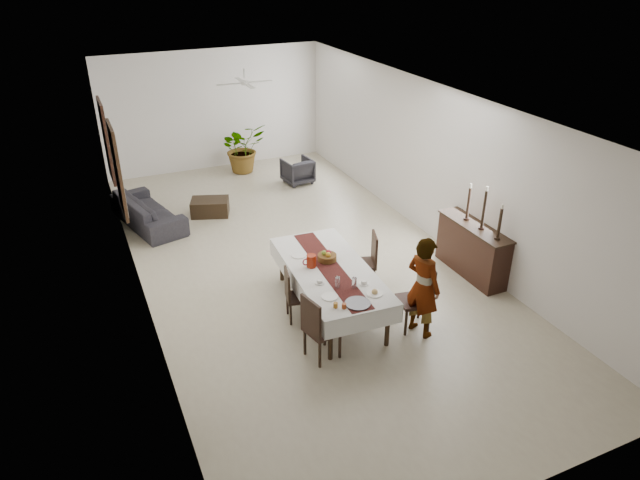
# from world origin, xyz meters

# --- Properties ---
(floor) EXTENTS (6.00, 12.00, 0.00)m
(floor) POSITION_xyz_m (0.00, 0.00, 0.00)
(floor) COLOR #BBB194
(floor) RESTS_ON ground
(ceiling) EXTENTS (6.00, 12.00, 0.02)m
(ceiling) POSITION_xyz_m (0.00, 0.00, 3.20)
(ceiling) COLOR white
(ceiling) RESTS_ON wall_back
(wall_back) EXTENTS (6.00, 0.02, 3.20)m
(wall_back) POSITION_xyz_m (0.00, 6.00, 1.60)
(wall_back) COLOR silver
(wall_back) RESTS_ON floor
(wall_front) EXTENTS (6.00, 0.02, 3.20)m
(wall_front) POSITION_xyz_m (0.00, -6.00, 1.60)
(wall_front) COLOR silver
(wall_front) RESTS_ON floor
(wall_left) EXTENTS (0.02, 12.00, 3.20)m
(wall_left) POSITION_xyz_m (-3.00, 0.00, 1.60)
(wall_left) COLOR silver
(wall_left) RESTS_ON floor
(wall_right) EXTENTS (0.02, 12.00, 3.20)m
(wall_right) POSITION_xyz_m (3.00, 0.00, 1.60)
(wall_right) COLOR silver
(wall_right) RESTS_ON floor
(dining_table_top) EXTENTS (1.23, 2.64, 0.05)m
(dining_table_top) POSITION_xyz_m (-0.17, -1.78, 0.78)
(dining_table_top) COLOR black
(dining_table_top) RESTS_ON table_leg_fl
(table_leg_fl) EXTENTS (0.08, 0.08, 0.75)m
(table_leg_fl) POSITION_xyz_m (-0.72, -2.97, 0.38)
(table_leg_fl) COLOR black
(table_leg_fl) RESTS_ON floor
(table_leg_fr) EXTENTS (0.08, 0.08, 0.75)m
(table_leg_fr) POSITION_xyz_m (0.23, -3.03, 0.38)
(table_leg_fr) COLOR black
(table_leg_fr) RESTS_ON floor
(table_leg_bl) EXTENTS (0.08, 0.08, 0.75)m
(table_leg_bl) POSITION_xyz_m (-0.57, -0.53, 0.38)
(table_leg_bl) COLOR black
(table_leg_bl) RESTS_ON floor
(table_leg_br) EXTENTS (0.08, 0.08, 0.75)m
(table_leg_br) POSITION_xyz_m (0.38, -0.59, 0.38)
(table_leg_br) COLOR black
(table_leg_br) RESTS_ON floor
(tablecloth_top) EXTENTS (1.44, 2.84, 0.01)m
(tablecloth_top) POSITION_xyz_m (-0.17, -1.78, 0.81)
(tablecloth_top) COLOR silver
(tablecloth_top) RESTS_ON dining_table_top
(tablecloth_drape_left) EXTENTS (0.18, 2.77, 0.32)m
(tablecloth_drape_left) POSITION_xyz_m (-0.80, -1.74, 0.66)
(tablecloth_drape_left) COLOR white
(tablecloth_drape_left) RESTS_ON dining_table_top
(tablecloth_drape_right) EXTENTS (0.18, 2.77, 0.32)m
(tablecloth_drape_right) POSITION_xyz_m (0.46, -1.82, 0.66)
(tablecloth_drape_right) COLOR white
(tablecloth_drape_right) RESTS_ON dining_table_top
(tablecloth_drape_near) EXTENTS (1.27, 0.09, 0.32)m
(tablecloth_drape_near) POSITION_xyz_m (-0.26, -3.16, 0.66)
(tablecloth_drape_near) COLOR silver
(tablecloth_drape_near) RESTS_ON dining_table_top
(tablecloth_drape_far) EXTENTS (1.27, 0.09, 0.32)m
(tablecloth_drape_far) POSITION_xyz_m (-0.09, -0.40, 0.66)
(tablecloth_drape_far) COLOR white
(tablecloth_drape_far) RESTS_ON dining_table_top
(table_runner) EXTENTS (0.54, 2.70, 0.00)m
(table_runner) POSITION_xyz_m (-0.17, -1.78, 0.82)
(table_runner) COLOR #501916
(table_runner) RESTS_ON tablecloth_top
(red_pitcher) EXTENTS (0.17, 0.17, 0.21)m
(red_pitcher) POSITION_xyz_m (-0.43, -1.60, 0.92)
(red_pitcher) COLOR maroon
(red_pitcher) RESTS_ON tablecloth_top
(pitcher_handle) EXTENTS (0.13, 0.03, 0.13)m
(pitcher_handle) POSITION_xyz_m (-0.52, -1.60, 0.92)
(pitcher_handle) COLOR maroon
(pitcher_handle) RESTS_ON red_pitcher
(wine_glass_near) EXTENTS (0.08, 0.08, 0.18)m
(wine_glass_near) POSITION_xyz_m (-0.08, -2.48, 0.91)
(wine_glass_near) COLOR silver
(wine_glass_near) RESTS_ON tablecloth_top
(wine_glass_mid) EXTENTS (0.08, 0.08, 0.18)m
(wine_glass_mid) POSITION_xyz_m (-0.31, -2.36, 0.91)
(wine_glass_mid) COLOR white
(wine_glass_mid) RESTS_ON tablecloth_top
(teacup_right) EXTENTS (0.10, 0.10, 0.06)m
(teacup_right) POSITION_xyz_m (0.11, -2.44, 0.85)
(teacup_right) COLOR white
(teacup_right) RESTS_ON saucer_right
(saucer_right) EXTENTS (0.16, 0.16, 0.01)m
(saucer_right) POSITION_xyz_m (0.11, -2.44, 0.82)
(saucer_right) COLOR white
(saucer_right) RESTS_ON tablecloth_top
(teacup_left) EXTENTS (0.10, 0.10, 0.06)m
(teacup_left) POSITION_xyz_m (-0.52, -2.14, 0.85)
(teacup_left) COLOR silver
(teacup_left) RESTS_ON saucer_left
(saucer_left) EXTENTS (0.16, 0.16, 0.01)m
(saucer_left) POSITION_xyz_m (-0.52, -2.14, 0.82)
(saucer_left) COLOR silver
(saucer_left) RESTS_ON tablecloth_top
(plate_near_right) EXTENTS (0.26, 0.26, 0.02)m
(plate_near_right) POSITION_xyz_m (0.12, -2.77, 0.83)
(plate_near_right) COLOR white
(plate_near_right) RESTS_ON tablecloth_top
(bread_near_right) EXTENTS (0.10, 0.10, 0.10)m
(bread_near_right) POSITION_xyz_m (0.12, -2.77, 0.86)
(bread_near_right) COLOR tan
(bread_near_right) RESTS_ON plate_near_right
(plate_near_left) EXTENTS (0.26, 0.26, 0.02)m
(plate_near_left) POSITION_xyz_m (-0.54, -2.56, 0.83)
(plate_near_left) COLOR white
(plate_near_left) RESTS_ON tablecloth_top
(plate_far_left) EXTENTS (0.26, 0.26, 0.02)m
(plate_far_left) POSITION_xyz_m (-0.48, -1.17, 0.83)
(plate_far_left) COLOR silver
(plate_far_left) RESTS_ON tablecloth_top
(serving_tray) EXTENTS (0.39, 0.39, 0.02)m
(serving_tray) POSITION_xyz_m (-0.24, -2.91, 0.83)
(serving_tray) COLOR #434449
(serving_tray) RESTS_ON tablecloth_top
(jam_jar_a) EXTENTS (0.07, 0.07, 0.08)m
(jam_jar_a) POSITION_xyz_m (-0.48, -2.92, 0.86)
(jam_jar_a) COLOR #913915
(jam_jar_a) RESTS_ON tablecloth_top
(jam_jar_b) EXTENTS (0.07, 0.07, 0.08)m
(jam_jar_b) POSITION_xyz_m (-0.58, -2.85, 0.86)
(jam_jar_b) COLOR #915915
(jam_jar_b) RESTS_ON tablecloth_top
(fruit_basket) EXTENTS (0.32, 0.32, 0.11)m
(fruit_basket) POSITION_xyz_m (-0.10, -1.52, 0.87)
(fruit_basket) COLOR brown
(fruit_basket) RESTS_ON tablecloth_top
(fruit_red) EXTENTS (0.10, 0.10, 0.10)m
(fruit_red) POSITION_xyz_m (-0.07, -1.50, 0.95)
(fruit_red) COLOR maroon
(fruit_red) RESTS_ON fruit_basket
(fruit_green) EXTENTS (0.09, 0.09, 0.09)m
(fruit_green) POSITION_xyz_m (-0.14, -1.48, 0.95)
(fruit_green) COLOR olive
(fruit_green) RESTS_ON fruit_basket
(fruit_yellow) EXTENTS (0.09, 0.09, 0.09)m
(fruit_yellow) POSITION_xyz_m (-0.10, -1.57, 0.95)
(fruit_yellow) COLOR #C18B22
(fruit_yellow) RESTS_ON fruit_basket
(chair_right_near_seat) EXTENTS (0.55, 0.55, 0.05)m
(chair_right_near_seat) POSITION_xyz_m (0.86, -2.77, 0.50)
(chair_right_near_seat) COLOR black
(chair_right_near_seat) RESTS_ON chair_right_near_leg_fl
(chair_right_near_leg_fl) EXTENTS (0.06, 0.06, 0.47)m
(chair_right_near_leg_fl) POSITION_xyz_m (1.01, -3.00, 0.23)
(chair_right_near_leg_fl) COLOR black
(chair_right_near_leg_fl) RESTS_ON floor
(chair_right_near_leg_fr) EXTENTS (0.06, 0.06, 0.47)m
(chair_right_near_leg_fr) POSITION_xyz_m (1.08, -2.61, 0.23)
(chair_right_near_leg_fr) COLOR black
(chair_right_near_leg_fr) RESTS_ON floor
(chair_right_near_leg_bl) EXTENTS (0.06, 0.06, 0.47)m
(chair_right_near_leg_bl) POSITION_xyz_m (0.63, -2.93, 0.23)
(chair_right_near_leg_bl) COLOR black
(chair_right_near_leg_bl) RESTS_ON floor
(chair_right_near_leg_br) EXTENTS (0.06, 0.06, 0.47)m
(chair_right_near_leg_br) POSITION_xyz_m (0.70, -2.55, 0.23)
(chair_right_near_leg_br) COLOR black
(chair_right_near_leg_br) RESTS_ON floor
(chair_right_near_back) EXTENTS (0.13, 0.48, 0.61)m
(chair_right_near_back) POSITION_xyz_m (1.07, -2.81, 0.82)
(chair_right_near_back) COLOR black
(chair_right_near_back) RESTS_ON chair_right_near_seat
(chair_right_far_seat) EXTENTS (0.56, 0.56, 0.05)m
(chair_right_far_seat) POSITION_xyz_m (0.70, -1.33, 0.46)
(chair_right_far_seat) COLOR black
(chair_right_far_seat) RESTS_ON chair_right_far_leg_fl
(chair_right_far_leg_fl) EXTENTS (0.06, 0.06, 0.44)m
(chair_right_far_leg_fl) POSITION_xyz_m (0.81, -1.56, 0.22)
(chair_right_far_leg_fl) COLOR black
(chair_right_far_leg_fl) RESTS_ON floor
(chair_right_far_leg_fr) EXTENTS (0.06, 0.06, 0.44)m
(chair_right_far_leg_fr) POSITION_xyz_m (0.93, -1.22, 0.22)
(chair_right_far_leg_fr) COLOR black
(chair_right_far_leg_fr) RESTS_ON floor
(chair_right_far_leg_bl) EXTENTS (0.06, 0.06, 0.44)m
(chair_right_far_leg_bl) POSITION_xyz_m (0.47, -1.44, 0.22)
(chair_right_far_leg_bl) COLOR black
(chair_right_far_leg_bl) RESTS_ON floor
(chair_right_far_leg_br) EXTENTS (0.06, 0.06, 0.44)m
(chair_right_far_leg_br) POSITION_xyz_m (0.59, -1.10, 0.22)
(chair_right_far_leg_br) COLOR black
(chair_right_far_leg_br) RESTS_ON floor
(chair_right_far_back) EXTENTS (0.19, 0.43, 0.56)m
(chair_right_far_back) POSITION_xyz_m (0.89, -1.39, 0.76)
(chair_right_far_back) COLOR black
(chair_right_far_back) RESTS_ON chair_right_far_seat
(chair_left_near_seat) EXTENTS (0.55, 0.55, 0.05)m
(chair_left_near_seat) POSITION_xyz_m (-0.80, -2.86, 0.48)
(chair_left_near_seat) COLOR black
(chair_left_near_seat) RESTS_ON chair_left_near_leg_fl
(chair_left_near_leg_fl) EXTENTS (0.06, 0.06, 0.46)m
(chair_left_near_leg_fl) POSITION_xyz_m (-1.02, -2.72, 0.23)
(chair_left_near_leg_fl) COLOR black
(chair_left_near_leg_fl) RESTS_ON floor
(chair_left_near_leg_fr) EXTENTS (0.06, 0.06, 0.46)m
(chair_left_near_leg_fr) POSITION_xyz_m (-0.94, -3.09, 0.23)
(chair_left_near_leg_fr) COLOR black
(chair_left_near_leg_fr) RESTS_ON floor
(chair_left_near_leg_bl) EXTENTS (0.06, 0.06, 0.46)m
(chair_left_near_leg_bl) POSITION_xyz_m (-0.66, -2.63, 0.23)
(chair_left_near_leg_bl) COLOR black
(chair_left_near_leg_bl) RESTS_ON floor
(chair_left_near_leg_br) EXTENTS (0.06, 0.06, 0.46)m
(chair_left_near_leg_br) POSITION_xyz_m (-0.57, -3.00, 0.23)
(chair_left_near_leg_br) COLOR black
(chair_left_near_leg_br) RESTS_ON floor
(chair_left_near_back) EXTENTS (0.14, 0.46, 0.59)m
(chair_left_near_back) POSITION_xyz_m (-1.00, -2.91, 0.80)
(chair_left_near_back) COLOR black
(chair_left_near_back) RESTS_ON chair_left_near_seat
(chair_left_far_seat) EXTENTS (0.47, 0.47, 0.04)m
(chair_left_far_seat) POSITION_xyz_m (-0.75, -1.80, 0.41)
(chair_left_far_seat) COLOR black
(chair_left_far_seat) RESTS_ON chair_left_far_leg_fl
(chair_left_far_leg_fl) EXTENTS (0.05, 0.05, 0.39)m
(chair_left_far_leg_fl) POSITION_xyz_m (-0.87, -1.61, 0.19)
(chair_left_far_leg_fl) COLOR black
(chair_left_far_leg_fl) RESTS_ON floor
(chair_left_far_leg_fr) EXTENTS (0.05, 0.05, 0.39)m
(chair_left_far_leg_fr) POSITION_xyz_m (-0.94, -1.92, 0.19)
(chair_left_far_leg_fr) COLOR black
(chair_left_far_leg_fr) RESTS_ON floor
(chair_left_far_leg_bl) EXTENTS (0.05, 0.05, 0.39)m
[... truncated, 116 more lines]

